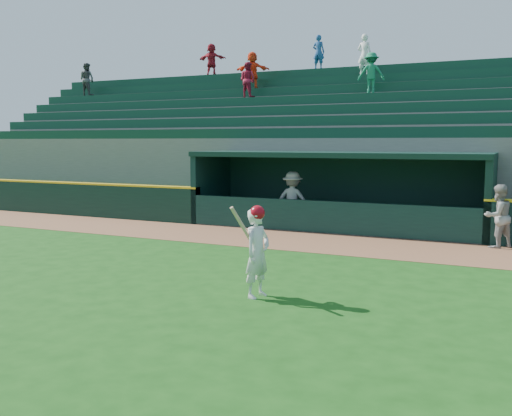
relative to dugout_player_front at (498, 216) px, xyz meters
name	(u,v)px	position (x,y,z in m)	size (l,w,h in m)	color
ground	(222,280)	(-4.88, -6.19, -0.84)	(120.00, 120.00, 0.00)	#174812
warning_track	(306,241)	(-4.88, -1.29, -0.83)	(40.00, 3.00, 0.01)	brown
field_wall_left	(30,197)	(-17.13, 0.36, -0.24)	(15.50, 0.30, 1.20)	black
wall_stripe_left	(29,181)	(-17.13, 0.36, 0.39)	(15.50, 0.32, 0.06)	gold
dugout_player_front	(498,216)	(0.00, 0.00, 0.00)	(0.82, 0.64, 1.68)	gray
dugout_player_inside	(293,200)	(-6.18, 0.96, 0.08)	(1.18, 0.68, 1.83)	#9F9E9A
dugout	(339,186)	(-4.88, 1.82, 0.52)	(9.40, 2.80, 2.46)	#61615C
stands	(374,151)	(-4.88, 6.39, 1.56)	(34.50, 6.25, 7.47)	slate
batter_at_plate	(257,251)	(-3.69, -7.05, 0.00)	(0.59, 0.77, 1.68)	silver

